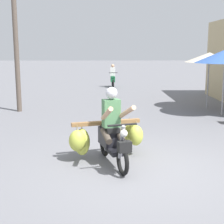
{
  "coord_description": "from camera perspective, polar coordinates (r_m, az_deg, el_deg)",
  "views": [
    {
      "loc": [
        -0.61,
        -6.11,
        2.33
      ],
      "look_at": [
        -0.5,
        1.32,
        0.9
      ],
      "focal_mm": 52.99,
      "sensor_mm": 36.0,
      "label": 1
    }
  ],
  "objects": [
    {
      "name": "ground_plane",
      "position": [
        6.56,
        4.63,
        -9.93
      ],
      "size": [
        120.0,
        120.0,
        0.0
      ],
      "primitive_type": "plane",
      "color": "slate"
    },
    {
      "name": "motorbike_distant_ahead_left",
      "position": [
        20.25,
        0.13,
        5.91
      ],
      "size": [
        0.5,
        1.62,
        1.4
      ],
      "color": "black",
      "rests_on": "ground"
    },
    {
      "name": "motorbike_main_loaded",
      "position": [
        6.95,
        -0.33,
        -3.85
      ],
      "size": [
        1.65,
        2.0,
        1.58
      ],
      "color": "black",
      "rests_on": "ground"
    },
    {
      "name": "utility_pole",
      "position": [
        12.78,
        -16.4,
        14.3
      ],
      "size": [
        0.18,
        0.18,
        6.37
      ],
      "primitive_type": "cylinder",
      "color": "brown",
      "rests_on": "ground"
    },
    {
      "name": "market_umbrella_further_along",
      "position": [
        13.4,
        16.44,
        9.02
      ],
      "size": [
        1.88,
        1.88,
        2.18
      ],
      "color": "#99999E",
      "rests_on": "ground"
    }
  ]
}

